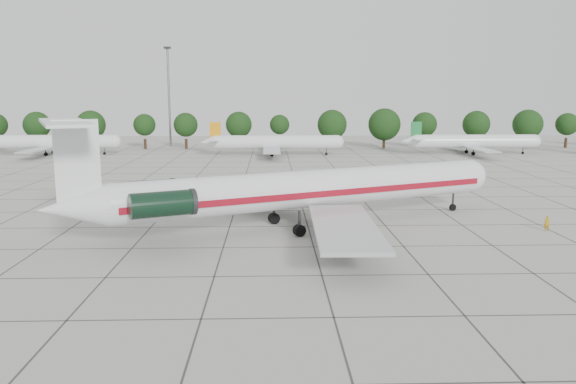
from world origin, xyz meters
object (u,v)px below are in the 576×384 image
at_px(ground_crew, 547,223).
at_px(floodlight_mast, 169,91).
at_px(main_airliner, 292,190).
at_px(bg_airliner_b, 53,142).
at_px(bg_airliner_c, 275,142).
at_px(bg_airliner_d, 474,142).

height_order(ground_crew, floodlight_mast, floodlight_mast).
bearing_deg(main_airliner, bg_airliner_b, 101.27).
bearing_deg(floodlight_mast, bg_airliner_b, -137.70).
height_order(bg_airliner_c, bg_airliner_d, same).
height_order(ground_crew, bg_airliner_d, bg_airliner_d).
distance_m(bg_airliner_b, bg_airliner_c, 50.03).
distance_m(bg_airliner_c, bg_airliner_d, 44.96).
height_order(bg_airliner_b, bg_airliner_d, same).
distance_m(main_airliner, bg_airliner_b, 88.67).
height_order(bg_airliner_d, floodlight_mast, floodlight_mast).
relative_size(ground_crew, bg_airliner_c, 0.05).
distance_m(bg_airliner_d, floodlight_mast, 76.48).
relative_size(bg_airliner_b, bg_airliner_c, 1.00).
xyz_separation_m(ground_crew, bg_airliner_b, (-76.16, 74.13, 2.14)).
distance_m(bg_airliner_b, bg_airliner_d, 94.92).
distance_m(main_airliner, bg_airliner_d, 83.15).
height_order(ground_crew, bg_airliner_c, bg_airliner_c).
height_order(main_airliner, bg_airliner_c, main_airliner).
xyz_separation_m(main_airliner, bg_airliner_d, (43.84, 70.65, -1.08)).
distance_m(bg_airliner_b, floodlight_mast, 32.71).
bearing_deg(floodlight_mast, bg_airliner_c, -40.72).
bearing_deg(main_airliner, floodlight_mast, 83.06).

